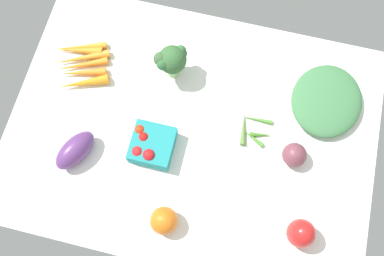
% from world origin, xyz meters
% --- Properties ---
extents(tablecloth, '(1.04, 0.76, 0.02)m').
position_xyz_m(tablecloth, '(0.00, 0.00, 0.01)').
color(tablecloth, white).
rests_on(tablecloth, ground).
extents(leafy_greens_clump, '(0.23, 0.26, 0.05)m').
position_xyz_m(leafy_greens_clump, '(0.36, 0.17, 0.04)').
color(leafy_greens_clump, '#407A48').
rests_on(leafy_greens_clump, tablecloth).
extents(okra_pile, '(0.10, 0.10, 0.02)m').
position_xyz_m(okra_pile, '(0.16, 0.04, 0.03)').
color(okra_pile, '#48892D').
rests_on(okra_pile, tablecloth).
extents(eggplant, '(0.12, 0.15, 0.07)m').
position_xyz_m(eggplant, '(-0.29, -0.14, 0.05)').
color(eggplant, '#5F3575').
rests_on(eggplant, tablecloth).
extents(heirloom_tomato_orange, '(0.07, 0.07, 0.07)m').
position_xyz_m(heirloom_tomato_orange, '(-0.01, -0.27, 0.06)').
color(heirloom_tomato_orange, orange).
rests_on(heirloom_tomato_orange, tablecloth).
extents(red_onion_near_basket, '(0.07, 0.07, 0.07)m').
position_xyz_m(red_onion_near_basket, '(0.29, -0.01, 0.05)').
color(red_onion_near_basket, brown).
rests_on(red_onion_near_basket, tablecloth).
extents(bell_pepper_red, '(0.09, 0.09, 0.10)m').
position_xyz_m(bell_pepper_red, '(0.34, -0.22, 0.07)').
color(bell_pepper_red, red).
rests_on(bell_pepper_red, tablecloth).
extents(berry_basket, '(0.12, 0.12, 0.06)m').
position_xyz_m(berry_basket, '(-0.10, -0.08, 0.05)').
color(berry_basket, teal).
rests_on(berry_basket, tablecloth).
extents(broccoli_head, '(0.09, 0.09, 0.12)m').
position_xyz_m(broccoli_head, '(-0.10, 0.16, 0.10)').
color(broccoli_head, '#97C37C').
rests_on(broccoli_head, tablecloth).
extents(carrot_bunch, '(0.20, 0.19, 0.03)m').
position_xyz_m(carrot_bunch, '(-0.37, 0.12, 0.03)').
color(carrot_bunch, orange).
rests_on(carrot_bunch, tablecloth).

